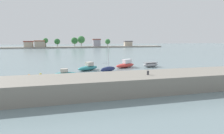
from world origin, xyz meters
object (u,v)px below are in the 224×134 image
(mooring_bollard, at_px, (148,73))
(mooring_buoy_0, at_px, (41,74))
(moored_boat_2, at_px, (108,69))
(moored_boat_4, at_px, (151,65))
(moored_boat_3, at_px, (126,65))
(mooring_buoy_1, at_px, (29,75))
(moored_boat_0, at_px, (65,74))
(moored_boat_1, at_px, (88,67))

(mooring_bollard, relative_size, mooring_buoy_0, 1.23)
(moored_boat_2, height_order, moored_boat_4, moored_boat_2)
(moored_boat_3, bearing_deg, moored_boat_2, -166.05)
(mooring_buoy_0, bearing_deg, mooring_bollard, -43.51)
(moored_boat_3, xyz_separation_m, mooring_buoy_0, (-17.96, -5.06, -0.44))
(mooring_buoy_0, relative_size, mooring_buoy_1, 1.06)
(moored_boat_0, xyz_separation_m, moored_boat_2, (8.40, 2.41, 0.07))
(moored_boat_2, bearing_deg, moored_boat_1, 114.47)
(moored_boat_3, distance_m, mooring_buoy_0, 18.67)
(moored_boat_0, xyz_separation_m, mooring_buoy_0, (-4.38, 1.76, -0.26))
(moored_boat_1, height_order, moored_boat_4, moored_boat_1)
(mooring_bollard, bearing_deg, moored_boat_3, 80.18)
(mooring_bollard, height_order, mooring_buoy_1, mooring_bollard)
(moored_boat_1, xyz_separation_m, moored_boat_4, (14.94, 1.02, -0.07))
(moored_boat_1, bearing_deg, mooring_bollard, -101.29)
(moored_boat_3, relative_size, moored_boat_4, 1.27)
(moored_boat_4, bearing_deg, moored_boat_0, -176.70)
(mooring_bollard, distance_m, mooring_buoy_1, 21.36)
(moored_boat_3, bearing_deg, moored_boat_1, 164.31)
(moored_boat_2, distance_m, mooring_buoy_1, 14.67)
(moored_boat_0, bearing_deg, mooring_buoy_1, 168.58)
(moored_boat_0, distance_m, moored_boat_1, 6.96)
(mooring_bollard, xyz_separation_m, moored_boat_1, (-5.60, 17.31, -1.78))
(mooring_bollard, bearing_deg, moored_boat_0, 130.23)
(mooring_bollard, distance_m, mooring_buoy_0, 20.35)
(moored_boat_4, relative_size, mooring_buoy_0, 10.61)
(moored_boat_0, relative_size, moored_boat_2, 0.82)
(moored_boat_0, relative_size, mooring_buoy_1, 10.53)
(moored_boat_4, bearing_deg, mooring_buoy_1, 176.75)
(moored_boat_2, bearing_deg, mooring_bollard, -111.87)
(moored_boat_1, bearing_deg, moored_boat_3, -18.53)
(mooring_buoy_0, bearing_deg, moored_boat_4, 10.37)
(moored_boat_2, distance_m, moored_boat_3, 6.80)
(moored_boat_0, height_order, mooring_buoy_0, moored_boat_0)
(moored_boat_1, bearing_deg, mooring_buoy_0, 171.17)
(moored_boat_0, distance_m, moored_boat_4, 20.57)
(moored_boat_3, xyz_separation_m, mooring_buoy_1, (-19.80, -5.61, -0.46))
(moored_boat_0, relative_size, moored_boat_3, 0.74)
(moored_boat_1, xyz_separation_m, mooring_buoy_0, (-9.07, -3.37, -0.39))
(mooring_buoy_1, bearing_deg, moored_boat_3, 15.82)
(mooring_bollard, relative_size, moored_boat_1, 0.10)
(mooring_bollard, height_order, moored_boat_1, mooring_bollard)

